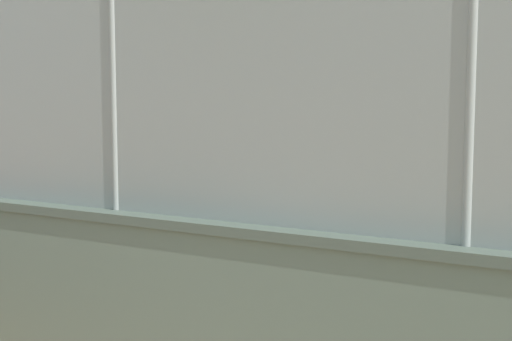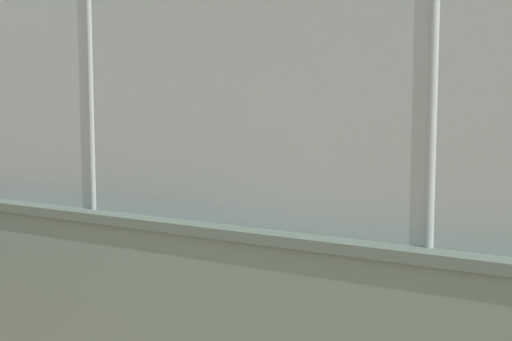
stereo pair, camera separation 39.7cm
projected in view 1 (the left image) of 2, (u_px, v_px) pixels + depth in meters
ground_plane at (479, 206)px, 17.19m from camera, size 260.00×260.00×0.00m
perimeter_wall at (3, 281)px, 6.87m from camera, size 33.75×1.04×1.70m
player_near_wall_returning at (422, 192)px, 13.25m from camera, size 1.17×0.70×1.50m
player_crossing_court at (289, 155)px, 20.04m from camera, size 1.15×0.82×1.72m
sports_ball at (397, 238)px, 12.80m from camera, size 0.20×0.20×0.20m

